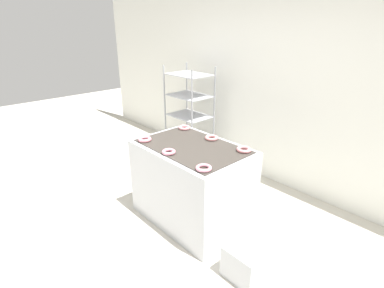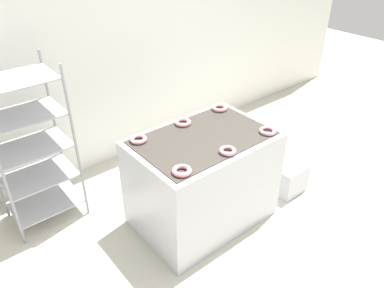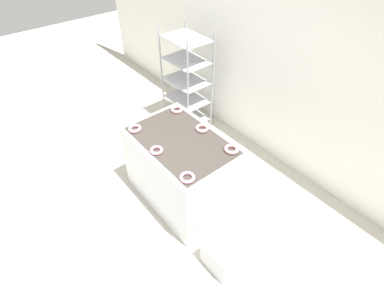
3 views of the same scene
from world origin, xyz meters
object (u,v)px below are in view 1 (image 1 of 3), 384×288
at_px(donut_far_right, 244,149).
at_px(donut_far_left, 184,128).
at_px(glaze_bin, 247,261).
at_px(donut_far_center, 212,138).
at_px(donut_near_left, 145,139).
at_px(fryer_machine, 192,183).
at_px(donut_near_center, 169,152).
at_px(baking_rack_cart, 189,116).
at_px(donut_near_right, 204,168).

bearing_deg(donut_far_right, donut_far_left, -179.94).
xyz_separation_m(glaze_bin, donut_far_center, (-0.95, 0.50, 0.76)).
bearing_deg(donut_near_left, fryer_machine, 32.13).
xyz_separation_m(fryer_machine, donut_far_center, (0.01, 0.29, 0.46)).
bearing_deg(donut_far_right, donut_near_center, -128.12).
bearing_deg(baking_rack_cart, donut_near_left, -61.85).
distance_m(baking_rack_cart, donut_far_right, 1.72).
height_order(donut_near_center, donut_near_right, donut_near_center).
distance_m(glaze_bin, donut_far_right, 1.04).
distance_m(glaze_bin, donut_near_left, 1.60).
distance_m(fryer_machine, donut_near_left, 0.71).
distance_m(donut_far_left, donut_far_right, 0.91).
distance_m(donut_near_left, donut_far_center, 0.73).
bearing_deg(donut_near_right, donut_near_center, -178.78).
relative_size(glaze_bin, donut_far_right, 2.35).
bearing_deg(fryer_machine, donut_far_right, 32.65).
distance_m(fryer_machine, donut_far_center, 0.55).
relative_size(fryer_machine, donut_far_left, 8.44).
height_order(donut_near_right, donut_far_center, donut_far_center).
bearing_deg(donut_far_center, donut_near_left, -128.80).
bearing_deg(fryer_machine, baking_rack_cart, 139.20).
xyz_separation_m(donut_near_left, donut_near_center, (0.44, -0.02, -0.00)).
xyz_separation_m(baking_rack_cart, donut_far_right, (1.58, -0.68, 0.14)).
distance_m(fryer_machine, donut_near_right, 0.72).
xyz_separation_m(fryer_machine, glaze_bin, (0.96, -0.22, -0.29)).
bearing_deg(donut_near_left, baking_rack_cart, 118.15).
xyz_separation_m(donut_near_center, donut_far_left, (-0.44, 0.59, 0.00)).
bearing_deg(donut_far_right, donut_near_right, -88.27).
bearing_deg(donut_far_left, donut_far_right, 0.06).
xyz_separation_m(fryer_machine, donut_near_center, (-0.01, -0.30, 0.46)).
xyz_separation_m(donut_near_center, donut_near_right, (0.48, 0.01, -0.00)).
distance_m(baking_rack_cart, donut_far_center, 1.33).
xyz_separation_m(baking_rack_cart, donut_far_left, (0.67, -0.68, 0.14)).
distance_m(baking_rack_cart, donut_far_left, 0.96).
xyz_separation_m(fryer_machine, donut_near_left, (-0.45, -0.28, 0.47)).
height_order(donut_near_left, donut_far_center, donut_near_left).
bearing_deg(donut_near_left, donut_far_center, 51.20).
relative_size(glaze_bin, donut_far_center, 2.38).
bearing_deg(donut_far_left, glaze_bin, -19.70).
distance_m(donut_near_center, donut_far_center, 0.59).
bearing_deg(donut_far_right, donut_far_center, -179.54).
relative_size(baking_rack_cart, donut_far_left, 10.54).
height_order(donut_near_left, donut_near_right, donut_near_left).
height_order(donut_near_right, donut_far_right, donut_far_right).
distance_m(donut_far_center, donut_far_right, 0.45).
bearing_deg(fryer_machine, donut_near_left, -147.87).
relative_size(glaze_bin, donut_near_center, 2.56).
bearing_deg(donut_far_center, glaze_bin, -27.90).
xyz_separation_m(donut_near_right, donut_far_left, (-0.93, 0.58, 0.00)).
distance_m(glaze_bin, donut_far_center, 1.32).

